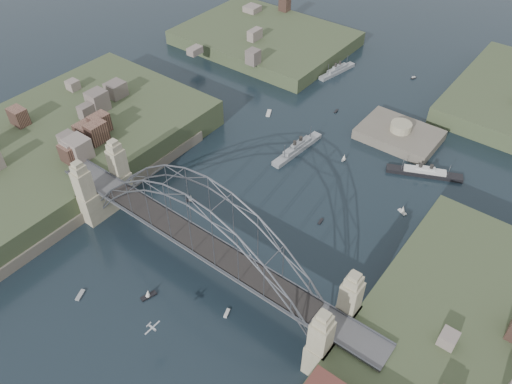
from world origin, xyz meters
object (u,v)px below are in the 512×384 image
object	(u,v)px
naval_cruiser_far	(337,71)
ocean_liner	(424,173)
bridge	(202,231)
naval_cruiser_near	(297,149)
fort_island	(398,140)

from	to	relation	value
naval_cruiser_far	ocean_liner	bearing A→B (deg)	-35.60
naval_cruiser_far	ocean_liner	distance (m)	57.11
bridge	naval_cruiser_near	size ratio (longest dim) A/B	4.33
fort_island	naval_cruiser_near	world-z (taller)	fort_island
naval_cruiser_far	ocean_liner	world-z (taller)	naval_cruiser_far
fort_island	ocean_liner	world-z (taller)	fort_island
fort_island	naval_cruiser_near	bearing A→B (deg)	-131.23
bridge	ocean_liner	size ratio (longest dim) A/B	4.42
bridge	ocean_liner	world-z (taller)	bridge
bridge	ocean_liner	xyz separation A→B (m)	(24.50, 59.30, -11.57)
fort_island	naval_cruiser_far	xyz separation A→B (m)	(-33.94, 22.55, 1.20)
naval_cruiser_near	ocean_liner	world-z (taller)	naval_cruiser_near
bridge	naval_cruiser_near	bearing A→B (deg)	99.52
naval_cruiser_near	naval_cruiser_far	size ratio (longest dim) A/B	1.18
naval_cruiser_far	naval_cruiser_near	bearing A→B (deg)	-72.81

